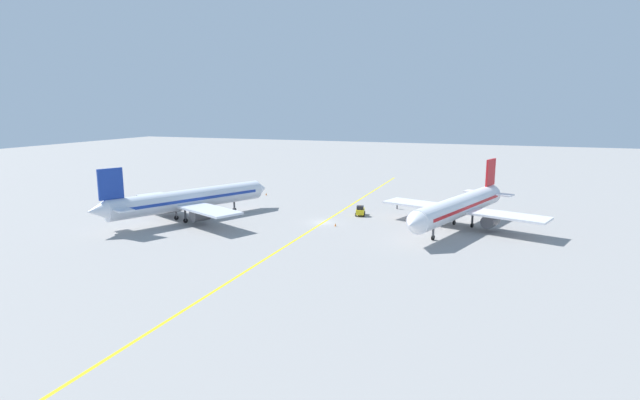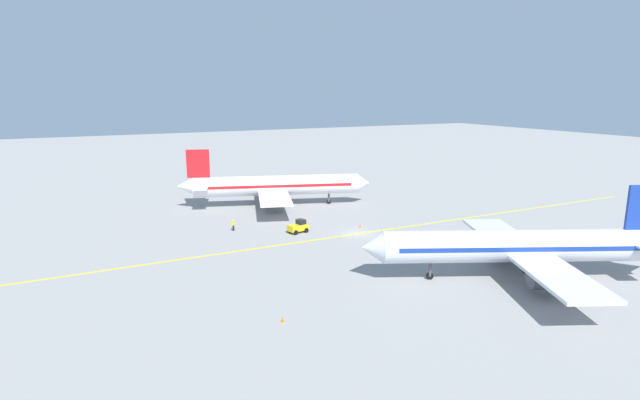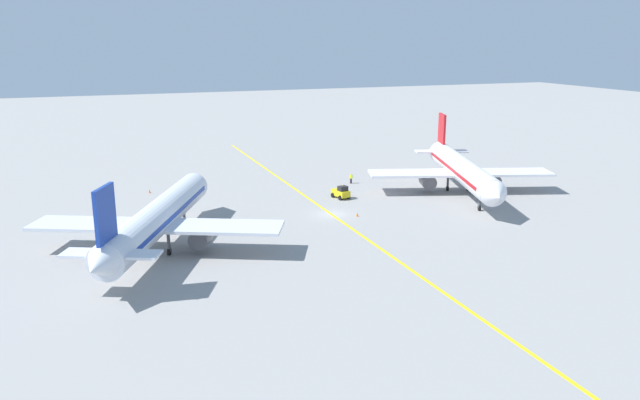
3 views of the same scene
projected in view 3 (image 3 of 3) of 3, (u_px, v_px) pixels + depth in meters
ground_plane at (331, 214)px, 84.54m from camera, size 400.00×400.00×0.00m
apron_yellow_centreline at (331, 214)px, 84.54m from camera, size 0.94×120.00×0.01m
airplane_at_gate at (461, 170)px, 95.14m from camera, size 28.24×34.67×10.60m
airplane_adjacent_stand at (158, 219)px, 69.40m from camera, size 27.61×33.51×10.60m
baggage_tug_white at (341, 192)px, 92.80m from camera, size 2.28×3.25×2.11m
ground_crew_worker at (351, 178)px, 102.22m from camera, size 0.37×0.52×1.68m
traffic_cone_near_nose at (149, 191)px, 96.17m from camera, size 0.32×0.32×0.55m
traffic_cone_mid_apron at (357, 214)px, 83.58m from camera, size 0.32×0.32×0.55m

